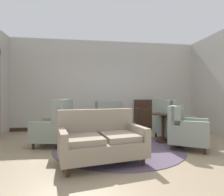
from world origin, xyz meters
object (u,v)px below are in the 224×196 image
Objects in this scene: armchair_near_sideboard at (170,123)px; porcelain_vase at (116,117)px; sideboard at (148,116)px; coffee_table at (117,126)px; settee at (101,140)px; armchair_foreground_right at (106,119)px; armchair_beside_settee at (185,130)px; side_table at (163,125)px; armchair_back_corner at (56,126)px.

porcelain_vase is at bearing 92.33° from armchair_near_sideboard.
armchair_near_sideboard reaches higher than sideboard.
armchair_near_sideboard reaches higher than coffee_table.
armchair_foreground_right reaches higher than settee.
armchair_near_sideboard is at bearing 131.64° from armchair_foreground_right.
armchair_foreground_right is 0.95× the size of armchair_beside_settee.
coffee_table is at bearing 56.57° from settee.
porcelain_vase is at bearing 76.93° from armchair_foreground_right.
armchair_foreground_right is at bearing 69.92° from settee.
settee is (-0.48, -1.20, -0.04)m from coffee_table.
armchair_near_sideboard reaches higher than porcelain_vase.
porcelain_vase is 1.61m from armchair_near_sideboard.
porcelain_vase is at bearing 100.43° from armchair_beside_settee.
side_table is at bearing 1.48° from coffee_table.
armchair_near_sideboard reaches higher than armchair_foreground_right.
armchair_back_corner reaches higher than settee.
armchair_back_corner is (-1.43, 0.06, -0.20)m from porcelain_vase.
armchair_near_sideboard is 1.02× the size of sideboard.
settee is at bearing 117.68° from armchair_near_sideboard.
armchair_near_sideboard is 0.98× the size of armchair_back_corner.
side_table is (1.22, 0.01, -0.21)m from porcelain_vase.
coffee_table is 2.95× the size of porcelain_vase.
armchair_near_sideboard is 1.01× the size of armchair_beside_settee.
porcelain_vase is 1.24m from side_table.
armchair_foreground_right is at bearing 93.34° from porcelain_vase.
side_table is at bearing 117.71° from armchair_foreground_right.
coffee_table is 0.89× the size of sideboard.
armchair_foreground_right reaches higher than porcelain_vase.
side_table is 0.70× the size of sideboard.
side_table is at bearing 54.59° from armchair_beside_settee.
armchair_foreground_right is 1.60m from sideboard.
armchair_back_corner is at bearing 178.91° from side_table.
armchair_near_sideboard is (1.55, 0.34, 0.02)m from coffee_table.
armchair_near_sideboard is 0.96m from armchair_beside_settee.
coffee_table is 1.21m from side_table.
settee is at bearing 47.89° from armchair_back_corner.
coffee_table is 0.92× the size of armchair_foreground_right.
porcelain_vase reaches higher than side_table.
coffee_table is at bearing 77.44° from armchair_foreground_right.
coffee_table is at bearing 93.06° from armchair_near_sideboard.
armchair_near_sideboard is at bearing 12.52° from coffee_table.
porcelain_vase is at bearing -128.24° from sideboard.
armchair_near_sideboard is at bearing 11.79° from porcelain_vase.
porcelain_vase is 0.30× the size of armchair_beside_settee.
sideboard is at bearing 51.76° from porcelain_vase.
armchair_back_corner is at bearing 110.21° from armchair_beside_settee.
settee is 2.09m from side_table.
side_table is at bearing 122.76° from armchair_near_sideboard.
armchair_beside_settee is at bearing -89.57° from sideboard.
settee is at bearing -143.99° from side_table.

